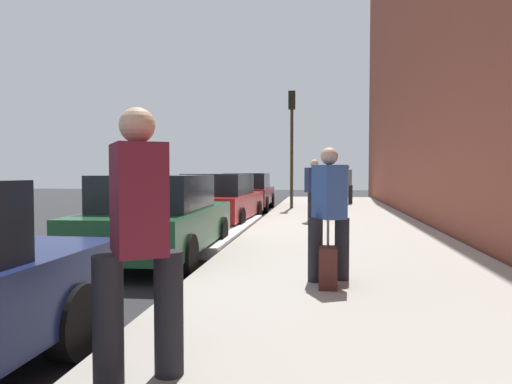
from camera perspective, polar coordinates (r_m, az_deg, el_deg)
ground_plane at (r=13.48m, az=-4.24°, el=-4.25°), size 56.00×56.00×0.00m
sidewalk at (r=13.20m, az=9.96°, el=-4.10°), size 28.00×4.60×0.15m
lane_stripe_centre at (r=14.48m, az=-16.75°, el=-3.87°), size 28.00×0.14×0.01m
snow_bank_curb at (r=11.71m, az=-2.57°, el=-4.73°), size 6.50×0.56×0.22m
parked_car_green at (r=8.65m, az=-11.53°, el=-3.01°), size 4.33×1.96×1.51m
parked_car_red at (r=13.92m, az=-4.26°, el=-0.91°), size 4.61×2.02×1.51m
parked_car_maroon at (r=19.46m, az=-0.97°, el=0.05°), size 4.54×1.96×1.51m
pedestrian_navy_coat at (r=13.73m, az=6.98°, el=0.43°), size 0.54×0.56×1.77m
pedestrian_blue_coat at (r=6.25m, az=8.73°, el=-2.14°), size 0.55×0.54×1.74m
pedestrian_grey_coat at (r=21.55m, az=10.79°, el=1.09°), size 0.54×0.55×1.74m
pedestrian_burgundy_coat at (r=3.32m, az=-13.91°, el=-5.14°), size 0.59×0.55×1.85m
traffic_light_pole at (r=18.67m, az=4.31°, el=7.46°), size 0.35×0.26×4.54m
rolling_suitcase at (r=5.94m, az=8.59°, el=-8.91°), size 0.34×0.22×0.86m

